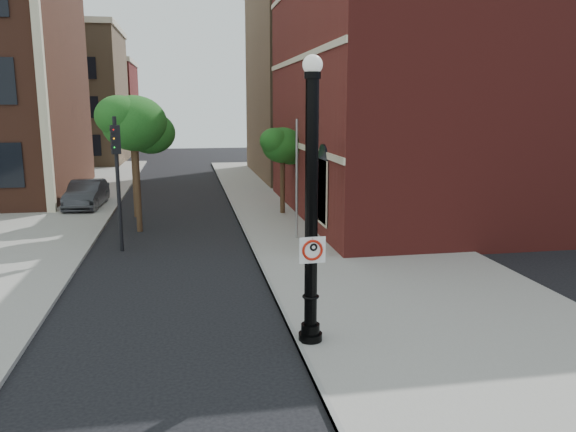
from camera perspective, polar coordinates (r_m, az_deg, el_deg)
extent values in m
plane|color=black|center=(13.43, -8.32, -12.57)|extent=(120.00, 120.00, 0.00)
cube|color=gray|center=(23.78, 5.33, -1.78)|extent=(8.00, 60.00, 0.12)
cube|color=gray|center=(31.97, -25.94, 0.48)|extent=(10.00, 50.00, 0.12)
cube|color=gray|center=(23.05, -4.17, -2.15)|extent=(0.10, 60.00, 0.14)
cube|color=maroon|center=(30.96, 21.93, 11.56)|extent=(22.00, 16.00, 12.00)
cube|color=black|center=(22.20, 3.53, 2.42)|extent=(0.08, 1.40, 2.40)
cube|color=beige|center=(26.89, 1.03, 7.19)|extent=(0.06, 16.00, 0.25)
cube|color=beige|center=(26.91, 1.06, 15.72)|extent=(0.06, 16.00, 0.25)
cube|color=beige|center=(30.10, -23.84, 13.36)|extent=(0.40, 0.40, 14.00)
cube|color=olive|center=(57.50, -22.50, 11.00)|extent=(12.00, 12.00, 12.00)
cube|color=maroon|center=(71.27, -20.11, 10.24)|extent=(12.00, 12.00, 10.00)
cube|color=olive|center=(45.37, 11.03, 13.06)|extent=(22.00, 14.00, 14.00)
cylinder|color=black|center=(13.11, 2.28, -12.37)|extent=(0.54, 0.54, 0.29)
cylinder|color=black|center=(13.02, 2.29, -11.39)|extent=(0.43, 0.43, 0.24)
cylinder|color=black|center=(12.23, 2.39, 0.43)|extent=(0.29, 0.29, 5.63)
torus|color=black|center=(12.74, 2.32, -8.17)|extent=(0.39, 0.39, 0.06)
cylinder|color=black|center=(12.03, 2.51, 14.09)|extent=(0.35, 0.35, 0.15)
sphere|color=silver|center=(12.04, 2.51, 15.10)|extent=(0.43, 0.43, 0.43)
cube|color=white|center=(12.25, 2.50, -3.48)|extent=(0.59, 0.05, 0.59)
cube|color=black|center=(12.19, 2.51, -2.25)|extent=(0.59, 0.03, 0.05)
cube|color=black|center=(12.33, 2.49, -4.69)|extent=(0.59, 0.03, 0.05)
cube|color=black|center=(12.19, 1.27, -3.55)|extent=(0.05, 0.01, 0.59)
cube|color=black|center=(12.33, 3.71, -3.40)|extent=(0.05, 0.01, 0.59)
torus|color=#B41607|center=(12.25, 2.50, -3.48)|extent=(0.47, 0.08, 0.47)
cube|color=#B41607|center=(12.25, 2.50, -3.48)|extent=(0.33, 0.02, 0.33)
cube|color=black|center=(12.24, 2.25, -3.49)|extent=(0.05, 0.01, 0.28)
torus|color=black|center=(12.25, 2.61, -3.18)|extent=(0.18, 0.06, 0.18)
cylinder|color=black|center=(12.19, 2.51, -2.27)|extent=(0.03, 0.02, 0.03)
imported|color=#2B2B30|center=(31.48, -19.79, 2.08)|extent=(1.81, 4.61, 1.49)
cylinder|color=black|center=(21.57, -16.87, 3.02)|extent=(0.15, 0.15, 4.99)
cube|color=black|center=(21.41, -17.12, 7.43)|extent=(0.38, 0.37, 1.04)
sphere|color=#E50505|center=(21.23, -17.35, 8.37)|extent=(0.19, 0.19, 0.19)
sphere|color=#FF8C00|center=(21.25, -17.31, 7.53)|extent=(0.19, 0.19, 0.19)
sphere|color=#00E519|center=(21.27, -17.26, 6.70)|extent=(0.19, 0.19, 0.19)
cylinder|color=black|center=(19.56, 2.55, 1.91)|extent=(0.13, 0.13, 4.46)
cube|color=black|center=(19.37, 2.59, 6.24)|extent=(0.30, 0.28, 0.93)
sphere|color=#E50505|center=(19.20, 2.67, 7.17)|extent=(0.17, 0.17, 0.17)
sphere|color=#FF8C00|center=(19.22, 2.66, 6.34)|extent=(0.17, 0.17, 0.17)
sphere|color=#00E519|center=(19.25, 2.65, 5.52)|extent=(0.17, 0.17, 0.17)
cylinder|color=#999999|center=(22.32, 0.89, 3.60)|extent=(0.10, 0.10, 4.86)
cylinder|color=#392516|center=(24.82, -15.05, 3.37)|extent=(0.24, 0.24, 4.33)
ellipsoid|color=#124513|center=(24.62, -15.35, 9.07)|extent=(2.72, 2.72, 2.31)
ellipsoid|color=#124513|center=(25.08, -13.78, 8.19)|extent=(2.10, 2.10, 1.79)
ellipsoid|color=#124513|center=(24.29, -16.78, 9.70)|extent=(1.98, 1.98, 1.68)
cylinder|color=#392516|center=(28.17, -15.31, 4.02)|extent=(0.24, 0.24, 4.11)
ellipsoid|color=#124513|center=(27.99, -15.56, 8.79)|extent=(2.58, 2.58, 2.19)
ellipsoid|color=#124513|center=(28.43, -14.24, 8.06)|extent=(1.99, 1.99, 1.69)
ellipsoid|color=#124513|center=(27.69, -16.76, 9.31)|extent=(1.88, 1.88, 1.60)
cylinder|color=#392516|center=(27.66, -0.57, 3.38)|extent=(0.24, 0.24, 3.23)
ellipsoid|color=#124513|center=(27.47, -0.57, 7.20)|extent=(2.03, 2.03, 1.73)
ellipsoid|color=#124513|center=(27.94, 0.24, 6.61)|extent=(1.57, 1.57, 1.33)
ellipsoid|color=#124513|center=(27.12, -1.35, 7.64)|extent=(1.48, 1.48, 1.26)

